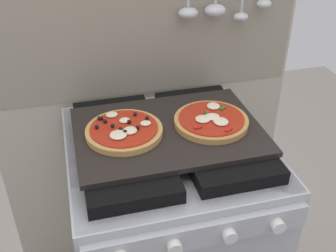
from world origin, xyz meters
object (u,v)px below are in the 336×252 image
object	(u,v)px
baking_tray	(168,131)
pizza_left	(124,130)
pizza_right	(211,120)
stove	(168,239)

from	to	relation	value
baking_tray	pizza_left	distance (m)	0.13
baking_tray	pizza_right	xyz separation A→B (m)	(0.13, -0.01, 0.02)
pizza_left	stove	bearing A→B (deg)	-3.49
stove	baking_tray	bearing A→B (deg)	90.00
stove	pizza_left	bearing A→B (deg)	176.51
pizza_left	pizza_right	world-z (taller)	pizza_left
baking_tray	pizza_left	world-z (taller)	pizza_left
baking_tray	pizza_right	bearing A→B (deg)	-2.62
pizza_left	pizza_right	bearing A→B (deg)	-2.69
stove	pizza_right	world-z (taller)	pizza_right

